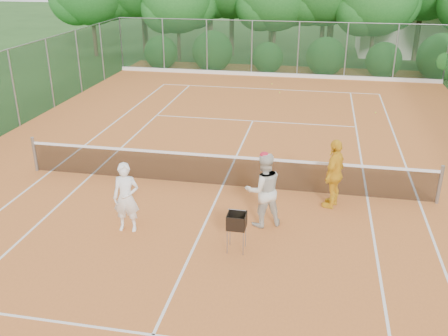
# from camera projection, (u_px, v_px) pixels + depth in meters

# --- Properties ---
(ground) EXTENTS (120.00, 120.00, 0.00)m
(ground) POSITION_uv_depth(u_px,v_px,m) (223.00, 186.00, 14.61)
(ground) COLOR #224819
(ground) RESTS_ON ground
(clay_court) EXTENTS (18.00, 36.00, 0.02)m
(clay_court) POSITION_uv_depth(u_px,v_px,m) (223.00, 186.00, 14.61)
(clay_court) COLOR #CA6E2E
(clay_court) RESTS_ON ground
(club_building) EXTENTS (8.00, 5.00, 3.00)m
(club_building) POSITION_uv_depth(u_px,v_px,m) (419.00, 32.00, 34.16)
(club_building) COLOR beige
(club_building) RESTS_ON ground
(tennis_net) EXTENTS (11.97, 0.10, 1.10)m
(tennis_net) POSITION_uv_depth(u_px,v_px,m) (223.00, 170.00, 14.40)
(tennis_net) COLOR gray
(tennis_net) RESTS_ON clay_court
(player_white) EXTENTS (0.67, 0.48, 1.74)m
(player_white) POSITION_uv_depth(u_px,v_px,m) (126.00, 198.00, 11.91)
(player_white) COLOR white
(player_white) RESTS_ON clay_court
(player_center_grp) EXTENTS (1.15, 1.05, 1.94)m
(player_center_grp) POSITION_uv_depth(u_px,v_px,m) (263.00, 190.00, 12.12)
(player_center_grp) COLOR silver
(player_center_grp) RESTS_ON clay_court
(player_yellow) EXTENTS (0.82, 1.20, 1.88)m
(player_yellow) POSITION_uv_depth(u_px,v_px,m) (334.00, 174.00, 13.06)
(player_yellow) COLOR yellow
(player_yellow) RESTS_ON clay_court
(ball_hopper) EXTENTS (0.41, 0.41, 0.93)m
(ball_hopper) POSITION_uv_depth(u_px,v_px,m) (237.00, 222.00, 11.10)
(ball_hopper) COLOR gray
(ball_hopper) RESTS_ON clay_court
(stray_ball_a) EXTENTS (0.07, 0.07, 0.07)m
(stray_ball_a) POSITION_uv_depth(u_px,v_px,m) (280.00, 92.00, 24.58)
(stray_ball_a) COLOR #CADE33
(stray_ball_a) RESTS_ON clay_court
(stray_ball_b) EXTENTS (0.07, 0.07, 0.07)m
(stray_ball_b) POSITION_uv_depth(u_px,v_px,m) (272.00, 84.00, 26.27)
(stray_ball_b) COLOR #CEE535
(stray_ball_b) RESTS_ON clay_court
(stray_ball_c) EXTENTS (0.07, 0.07, 0.07)m
(stray_ball_c) POSITION_uv_depth(u_px,v_px,m) (375.00, 113.00, 21.37)
(stray_ball_c) COLOR #C0D431
(stray_ball_c) RESTS_ON clay_court
(court_markings) EXTENTS (11.03, 23.83, 0.01)m
(court_markings) POSITION_uv_depth(u_px,v_px,m) (223.00, 186.00, 14.60)
(court_markings) COLOR white
(court_markings) RESTS_ON clay_court
(fence_back) EXTENTS (18.07, 0.07, 3.00)m
(fence_back) POSITION_uv_depth(u_px,v_px,m) (275.00, 49.00, 27.59)
(fence_back) COLOR #19381E
(fence_back) RESTS_ON clay_court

